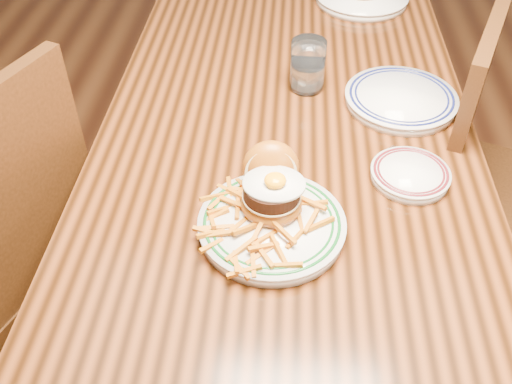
# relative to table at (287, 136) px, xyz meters

# --- Properties ---
(floor) EXTENTS (6.00, 6.00, 0.00)m
(floor) POSITION_rel_table_xyz_m (0.00, 0.00, -0.66)
(floor) COLOR black
(floor) RESTS_ON ground
(table) EXTENTS (0.85, 1.60, 0.75)m
(table) POSITION_rel_table_xyz_m (0.00, 0.00, 0.00)
(table) COLOR black
(table) RESTS_ON floor
(chair_right) EXTENTS (0.58, 0.58, 0.96)m
(chair_right) POSITION_rel_table_xyz_m (0.56, 0.02, -0.15)
(chair_right) COLOR #41220D
(chair_right) RESTS_ON floor
(main_plate) EXTENTS (0.27, 0.28, 0.13)m
(main_plate) POSITION_rel_table_xyz_m (-0.02, -0.39, 0.12)
(main_plate) COLOR silver
(main_plate) RESTS_ON table
(side_plate) EXTENTS (0.16, 0.16, 0.02)m
(side_plate) POSITION_rel_table_xyz_m (0.25, -0.24, 0.10)
(side_plate) COLOR silver
(side_plate) RESTS_ON table
(rear_plate) EXTENTS (0.27, 0.27, 0.03)m
(rear_plate) POSITION_rel_table_xyz_m (0.27, 0.03, 0.10)
(rear_plate) COLOR silver
(rear_plate) RESTS_ON table
(water_glass) EXTENTS (0.08, 0.08, 0.13)m
(water_glass) POSITION_rel_table_xyz_m (0.04, 0.09, 0.14)
(water_glass) COLOR white
(water_glass) RESTS_ON table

